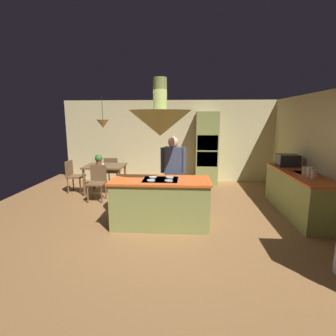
{
  "coord_description": "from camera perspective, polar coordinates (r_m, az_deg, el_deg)",
  "views": [
    {
      "loc": [
        0.44,
        -4.85,
        2.03
      ],
      "look_at": [
        0.1,
        0.4,
        1.0
      ],
      "focal_mm": 27.82,
      "sensor_mm": 36.0,
      "label": 1
    }
  ],
  "objects": [
    {
      "name": "ground",
      "position": [
        5.27,
        -1.39,
        -11.56
      ],
      "size": [
        8.16,
        8.16,
        0.0
      ],
      "primitive_type": "plane",
      "color": "olive"
    },
    {
      "name": "wall_back",
      "position": [
        8.34,
        0.68,
        5.88
      ],
      "size": [
        6.8,
        0.1,
        2.55
      ],
      "primitive_type": "cube",
      "color": "beige",
      "rests_on": "ground"
    },
    {
      "name": "wall_right",
      "position": [
        6.0,
        31.62,
        2.2
      ],
      "size": [
        0.1,
        7.2,
        2.55
      ],
      "primitive_type": "cube",
      "color": "beige",
      "rests_on": "ground"
    },
    {
      "name": "kitchen_island",
      "position": [
        4.93,
        -1.63,
        -7.57
      ],
      "size": [
        1.84,
        0.81,
        0.92
      ],
      "color": "#8C934C",
      "rests_on": "ground"
    },
    {
      "name": "counter_run_right",
      "position": [
        6.16,
        26.63,
        -4.9
      ],
      "size": [
        0.73,
        2.37,
        0.9
      ],
      "color": "#8C934C",
      "rests_on": "ground"
    },
    {
      "name": "oven_tower",
      "position": [
        7.97,
        8.46,
        4.21
      ],
      "size": [
        0.66,
        0.62,
        2.19
      ],
      "color": "#8C934C",
      "rests_on": "ground"
    },
    {
      "name": "dining_table",
      "position": [
        7.21,
        -13.62,
        -0.24
      ],
      "size": [
        1.03,
        0.86,
        0.76
      ],
      "color": "brown",
      "rests_on": "ground"
    },
    {
      "name": "person_at_island",
      "position": [
        5.44,
        1.14,
        -0.49
      ],
      "size": [
        0.53,
        0.22,
        1.64
      ],
      "color": "tan",
      "rests_on": "ground"
    },
    {
      "name": "range_hood",
      "position": [
        4.67,
        -1.73,
        10.14
      ],
      "size": [
        1.1,
        1.1,
        1.0
      ],
      "color": "#8C934C"
    },
    {
      "name": "pendant_light_over_table",
      "position": [
        7.08,
        -14.07,
        9.39
      ],
      "size": [
        0.32,
        0.32,
        0.82
      ],
      "color": "#E0B266"
    },
    {
      "name": "chair_facing_island",
      "position": [
        6.64,
        -15.21,
        -2.61
      ],
      "size": [
        0.4,
        0.4,
        0.87
      ],
      "color": "brown",
      "rests_on": "ground"
    },
    {
      "name": "chair_by_back_wall",
      "position": [
        7.85,
        -12.18,
        -0.39
      ],
      "size": [
        0.4,
        0.4,
        0.87
      ],
      "rotation": [
        0.0,
        0.0,
        3.14
      ],
      "color": "brown",
      "rests_on": "ground"
    },
    {
      "name": "chair_at_corner",
      "position": [
        7.56,
        -20.07,
        -1.26
      ],
      "size": [
        0.4,
        0.4,
        0.87
      ],
      "rotation": [
        0.0,
        0.0,
        1.57
      ],
      "color": "brown",
      "rests_on": "ground"
    },
    {
      "name": "potted_plant_on_table",
      "position": [
        7.16,
        -14.94,
        1.85
      ],
      "size": [
        0.2,
        0.2,
        0.3
      ],
      "color": "#99382D",
      "rests_on": "dining_table"
    },
    {
      "name": "cup_on_table",
      "position": [
        6.98,
        -14.09,
        0.63
      ],
      "size": [
        0.07,
        0.07,
        0.09
      ],
      "primitive_type": "cylinder",
      "color": "white",
      "rests_on": "dining_table"
    },
    {
      "name": "canister_flour",
      "position": [
        5.53,
        29.37,
        -1.22
      ],
      "size": [
        0.11,
        0.11,
        0.18
      ],
      "primitive_type": "cylinder",
      "color": "#E0B78C",
      "rests_on": "counter_run_right"
    },
    {
      "name": "canister_sugar",
      "position": [
        5.68,
        28.61,
        -0.78
      ],
      "size": [
        0.11,
        0.11,
        0.19
      ],
      "primitive_type": "cylinder",
      "color": "silver",
      "rests_on": "counter_run_right"
    },
    {
      "name": "canister_tea",
      "position": [
        5.85,
        27.87,
        -0.53
      ],
      "size": [
        0.12,
        0.12,
        0.17
      ],
      "primitive_type": "cylinder",
      "color": "#E0B78C",
      "rests_on": "counter_run_right"
    },
    {
      "name": "microwave_on_counter",
      "position": [
        6.67,
        24.75,
        1.53
      ],
      "size": [
        0.46,
        0.36,
        0.28
      ],
      "primitive_type": "cube",
      "color": "#232326",
      "rests_on": "counter_run_right"
    }
  ]
}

